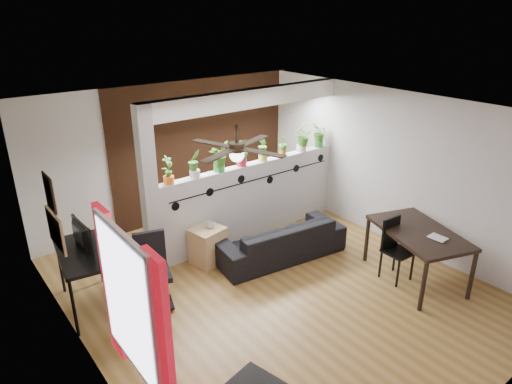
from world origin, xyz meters
name	(u,v)px	position (x,y,z in m)	size (l,w,h in m)	color
room_shell	(273,206)	(0.00, 0.00, 1.30)	(6.30, 7.10, 2.90)	brown
partition_wall	(253,200)	(0.80, 1.50, 0.68)	(3.60, 0.18, 1.35)	#BCBCC1
ceiling_header	(252,98)	(0.80, 1.50, 2.45)	(3.60, 0.18, 0.30)	white
pier_column	(149,192)	(-1.11, 1.50, 1.30)	(0.22, 0.20, 2.60)	#BCBCC1
brick_panel	(206,146)	(0.80, 2.97, 1.30)	(3.90, 0.05, 2.60)	#AE5C32
vine_decal	(256,179)	(0.80, 1.40, 1.08)	(3.31, 0.01, 0.30)	black
window_assembly	(130,306)	(-2.56, -1.20, 1.51)	(0.09, 1.30, 1.55)	white
corkboard	(56,230)	(-2.58, 0.95, 1.35)	(0.03, 0.60, 0.45)	olive
framed_art	(49,193)	(-2.58, 0.90, 1.85)	(0.03, 0.34, 0.44)	#8C7259
ceiling_fan	(237,150)	(-0.80, -0.30, 2.31)	(1.19, 1.19, 0.43)	black
potted_plant_0	(168,169)	(-0.78, 1.50, 1.58)	(0.27, 0.25, 0.44)	orange
potted_plant_1	(194,163)	(-0.33, 1.50, 1.59)	(0.23, 0.19, 0.45)	white
potted_plant_2	(219,156)	(0.12, 1.50, 1.60)	(0.32, 0.32, 0.48)	green
potted_plant_3	(242,152)	(0.57, 1.50, 1.59)	(0.24, 0.19, 0.46)	#BE1E3F
potted_plant_4	(263,148)	(1.03, 1.50, 1.58)	(0.25, 0.28, 0.44)	#CCD44A
potted_plant_5	(283,145)	(1.48, 1.50, 1.55)	(0.16, 0.19, 0.37)	#CD6A18
potted_plant_6	(302,138)	(1.93, 1.50, 1.61)	(0.23, 0.28, 0.49)	silver
potted_plant_7	(319,135)	(2.38, 1.50, 1.59)	(0.29, 0.30, 0.45)	#338630
sofa	(279,240)	(0.67, 0.61, 0.30)	(2.03, 0.80, 0.60)	black
cube_shelf	(208,246)	(-0.36, 1.16, 0.30)	(0.49, 0.44, 0.60)	tan
cup	(210,225)	(-0.31, 1.16, 0.65)	(0.13, 0.13, 0.11)	gray
computer_desk	(84,257)	(-2.25, 1.16, 0.77)	(0.78, 1.26, 0.86)	black
monitor	(78,240)	(-2.25, 1.31, 0.95)	(0.06, 0.35, 0.20)	black
office_chair	(153,276)	(-1.54, 0.64, 0.46)	(0.55, 0.56, 1.04)	black
dining_table	(419,236)	(1.84, -1.13, 0.72)	(1.31, 1.67, 0.80)	black
book	(434,240)	(1.74, -1.43, 0.81)	(0.18, 0.24, 0.02)	gray
folding_chair	(394,243)	(1.62, -0.89, 0.56)	(0.40, 0.40, 0.95)	black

